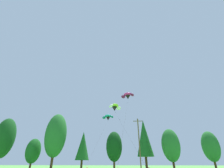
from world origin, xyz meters
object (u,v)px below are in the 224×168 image
(parafoil_kite_high_teal, at_px, (108,117))
(parafoil_kite_far_lime_white, at_px, (115,107))
(utility_pole, at_px, (139,143))
(parafoil_kite_mid_magenta, at_px, (128,96))

(parafoil_kite_high_teal, distance_m, parafoil_kite_far_lime_white, 7.42)
(parafoil_kite_far_lime_white, bearing_deg, utility_pole, 11.05)
(parafoil_kite_mid_magenta, bearing_deg, utility_pole, -39.21)
(parafoil_kite_mid_magenta, height_order, parafoil_kite_far_lime_white, parafoil_kite_mid_magenta)
(parafoil_kite_high_teal, bearing_deg, parafoil_kite_mid_magenta, -36.83)
(parafoil_kite_mid_magenta, xyz_separation_m, parafoil_kite_far_lime_white, (-3.46, -2.77, -4.08))
(parafoil_kite_mid_magenta, distance_m, parafoil_kite_far_lime_white, 6.02)
(utility_pole, relative_size, parafoil_kite_high_teal, 0.66)
(utility_pole, distance_m, parafoil_kite_far_lime_white, 10.08)
(parafoil_kite_mid_magenta, relative_size, parafoil_kite_far_lime_white, 1.32)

